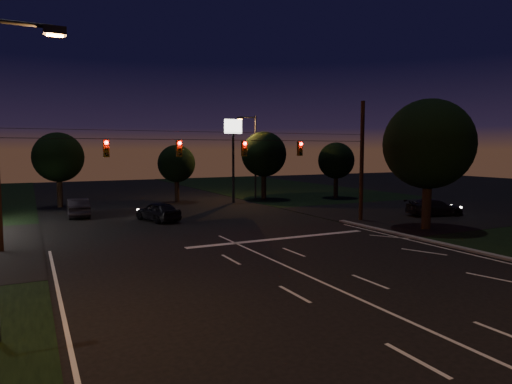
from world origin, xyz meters
TOP-DOWN VIEW (x-y plane):
  - ground at (0.00, 0.00)m, footprint 140.00×140.00m
  - cross_street_right at (20.00, 16.00)m, footprint 20.00×16.00m
  - stop_bar at (3.00, 11.50)m, footprint 12.00×0.50m
  - utility_pole_right at (12.00, 15.00)m, footprint 0.30×0.30m
  - utility_pole_left at (-12.00, 15.00)m, footprint 0.28×0.28m
  - signal_span at (-0.00, 14.96)m, footprint 24.00×0.40m
  - pole_sign_right at (8.00, 30.00)m, footprint 1.80×0.30m
  - street_light_right_far at (11.24, 32.00)m, footprint 2.20×0.35m
  - tree_right_near at (13.53, 10.17)m, footprint 6.00×6.00m
  - tree_far_b at (-7.98, 34.13)m, footprint 4.60×4.60m
  - tree_far_c at (3.02, 33.10)m, footprint 3.80×3.80m
  - tree_far_d at (12.02, 31.13)m, footprint 4.80×4.80m
  - tree_far_e at (20.02, 29.11)m, footprint 4.00×4.00m
  - car_oncoming_a at (-1.90, 21.59)m, footprint 2.89×4.68m
  - car_oncoming_b at (-7.09, 26.63)m, footprint 1.74×4.59m
  - car_cross at (18.92, 14.19)m, footprint 5.01×2.92m

SIDE VIEW (x-z plane):
  - ground at x=0.00m, z-range 0.00..0.00m
  - cross_street_right at x=20.00m, z-range -0.01..0.01m
  - utility_pole_right at x=12.00m, z-range -4.50..4.50m
  - utility_pole_left at x=-12.00m, z-range -4.00..4.00m
  - stop_bar at x=3.00m, z-range 0.00..0.01m
  - car_cross at x=18.92m, z-range 0.00..1.37m
  - car_oncoming_a at x=-1.90m, z-range 0.00..1.49m
  - car_oncoming_b at x=-7.09m, z-range 0.00..1.50m
  - tree_far_c at x=3.02m, z-range 0.97..6.83m
  - tree_far_e at x=20.02m, z-range 1.03..7.20m
  - tree_far_b at x=-7.98m, z-range 1.12..8.10m
  - tree_far_d at x=12.02m, z-range 1.18..8.47m
  - street_light_right_far at x=11.24m, z-range 0.74..9.74m
  - signal_span at x=0.00m, z-range 4.72..6.28m
  - tree_right_near at x=13.53m, z-range 1.30..10.06m
  - pole_sign_right at x=8.00m, z-range 2.04..10.44m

